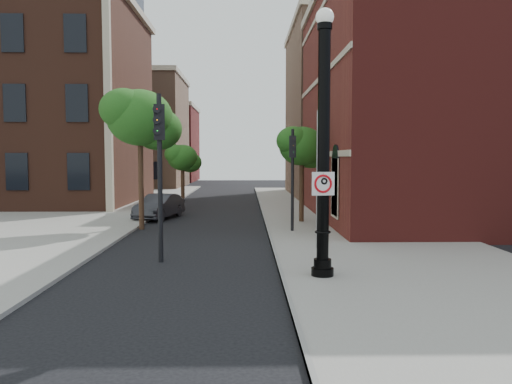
{
  "coord_description": "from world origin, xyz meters",
  "views": [
    {
      "loc": [
        1.05,
        -12.62,
        3.35
      ],
      "look_at": [
        1.36,
        2.0,
        2.32
      ],
      "focal_mm": 35.0,
      "sensor_mm": 36.0,
      "label": 1
    }
  ],
  "objects_px": {
    "parked_car": "(160,206)",
    "traffic_signal_left": "(159,149)",
    "traffic_signal_right": "(293,163)",
    "no_parking_sign": "(323,183)",
    "lamppost": "(323,157)"
  },
  "relations": [
    {
      "from": "no_parking_sign",
      "to": "traffic_signal_right",
      "type": "distance_m",
      "value": 8.48
    },
    {
      "from": "lamppost",
      "to": "parked_car",
      "type": "relative_size",
      "value": 1.79
    },
    {
      "from": "lamppost",
      "to": "no_parking_sign",
      "type": "distance_m",
      "value": 0.74
    },
    {
      "from": "traffic_signal_left",
      "to": "traffic_signal_right",
      "type": "relative_size",
      "value": 1.17
    },
    {
      "from": "parked_car",
      "to": "traffic_signal_left",
      "type": "relative_size",
      "value": 0.76
    },
    {
      "from": "parked_car",
      "to": "traffic_signal_left",
      "type": "height_order",
      "value": "traffic_signal_left"
    },
    {
      "from": "traffic_signal_left",
      "to": "parked_car",
      "type": "bearing_deg",
      "value": 88.11
    },
    {
      "from": "lamppost",
      "to": "traffic_signal_left",
      "type": "height_order",
      "value": "lamppost"
    },
    {
      "from": "no_parking_sign",
      "to": "traffic_signal_right",
      "type": "relative_size",
      "value": 0.14
    },
    {
      "from": "traffic_signal_right",
      "to": "traffic_signal_left",
      "type": "bearing_deg",
      "value": -119.7
    },
    {
      "from": "lamppost",
      "to": "no_parking_sign",
      "type": "bearing_deg",
      "value": -98.98
    },
    {
      "from": "no_parking_sign",
      "to": "parked_car",
      "type": "distance_m",
      "value": 15.57
    },
    {
      "from": "parked_car",
      "to": "traffic_signal_right",
      "type": "xyz_separation_m",
      "value": [
        6.74,
        -5.42,
        2.4
      ]
    },
    {
      "from": "lamppost",
      "to": "no_parking_sign",
      "type": "height_order",
      "value": "lamppost"
    },
    {
      "from": "traffic_signal_left",
      "to": "traffic_signal_right",
      "type": "distance_m",
      "value": 7.6
    }
  ]
}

